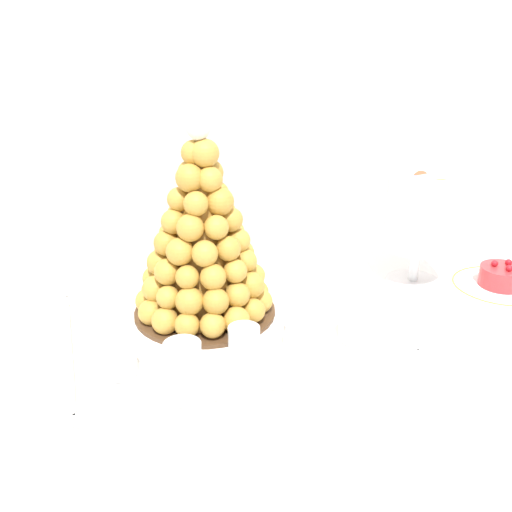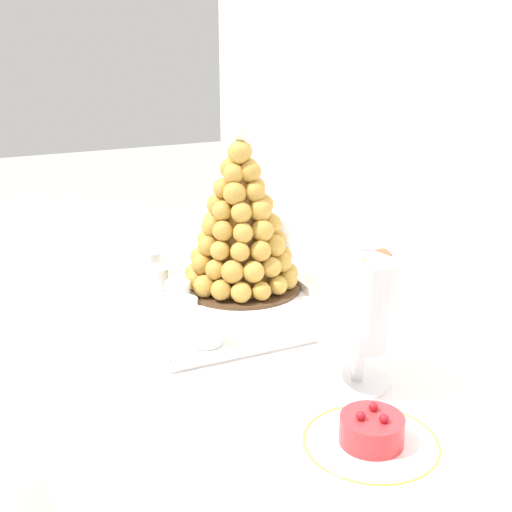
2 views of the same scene
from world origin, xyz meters
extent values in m
cylinder|color=brown|center=(-0.63, -0.30, 0.35)|extent=(0.04, 0.04, 0.71)
cylinder|color=brown|center=(-0.63, 0.30, 0.35)|extent=(0.04, 0.04, 0.71)
cube|color=brown|center=(0.00, 0.00, 0.71)|extent=(1.38, 0.72, 0.02)
cube|color=white|center=(0.00, 0.00, 0.73)|extent=(1.44, 0.78, 0.00)
cube|color=white|center=(0.00, -0.39, 0.58)|extent=(1.44, 0.01, 0.29)
cube|color=white|center=(0.00, 0.39, 0.58)|extent=(1.44, 0.01, 0.29)
cube|color=white|center=(-0.72, 0.00, 0.58)|extent=(0.01, 0.78, 0.29)
cube|color=white|center=(-0.12, 0.01, 0.73)|extent=(0.55, 0.38, 0.01)
cube|color=white|center=(-0.12, -0.19, 0.74)|extent=(0.55, 0.01, 0.02)
cube|color=white|center=(-0.12, 0.20, 0.74)|extent=(0.55, 0.01, 0.02)
cube|color=white|center=(-0.39, 0.01, 0.74)|extent=(0.01, 0.38, 0.02)
cube|color=white|center=(0.16, 0.01, 0.74)|extent=(0.01, 0.38, 0.02)
cylinder|color=white|center=(-0.12, 0.01, 0.74)|extent=(0.35, 0.35, 0.00)
cylinder|color=#4C331E|center=(-0.14, 0.08, 0.74)|extent=(0.27, 0.27, 0.01)
cone|color=#A97831|center=(-0.14, 0.08, 0.90)|extent=(0.18, 0.18, 0.31)
sphere|color=gold|center=(-0.04, 0.08, 0.77)|extent=(0.04, 0.04, 0.04)
sphere|color=gold|center=(-0.04, 0.12, 0.77)|extent=(0.04, 0.04, 0.04)
sphere|color=gold|center=(-0.07, 0.16, 0.77)|extent=(0.04, 0.04, 0.04)
sphere|color=gold|center=(-0.11, 0.18, 0.77)|extent=(0.04, 0.04, 0.04)
sphere|color=gold|center=(-0.15, 0.18, 0.77)|extent=(0.04, 0.04, 0.04)
sphere|color=gold|center=(-0.19, 0.17, 0.77)|extent=(0.05, 0.05, 0.05)
sphere|color=gold|center=(-0.23, 0.14, 0.77)|extent=(0.05, 0.05, 0.05)
sphere|color=gold|center=(-0.24, 0.10, 0.77)|extent=(0.05, 0.05, 0.05)
sphere|color=gold|center=(-0.24, 0.06, 0.77)|extent=(0.05, 0.05, 0.05)
sphere|color=gold|center=(-0.23, 0.02, 0.77)|extent=(0.05, 0.05, 0.05)
sphere|color=gold|center=(-0.19, -0.01, 0.77)|extent=(0.04, 0.04, 0.04)
sphere|color=gold|center=(-0.15, -0.03, 0.77)|extent=(0.05, 0.05, 0.05)
sphere|color=gold|center=(-0.11, -0.02, 0.77)|extent=(0.05, 0.05, 0.05)
sphere|color=gold|center=(-0.07, 0.00, 0.77)|extent=(0.04, 0.04, 0.04)
sphere|color=gold|center=(-0.04, 0.03, 0.77)|extent=(0.04, 0.04, 0.04)
sphere|color=gold|center=(-0.05, 0.11, 0.81)|extent=(0.04, 0.04, 0.04)
sphere|color=gold|center=(-0.08, 0.15, 0.81)|extent=(0.04, 0.04, 0.04)
sphere|color=gold|center=(-0.12, 0.17, 0.81)|extent=(0.05, 0.05, 0.05)
sphere|color=gold|center=(-0.16, 0.17, 0.81)|extent=(0.04, 0.04, 0.04)
sphere|color=gold|center=(-0.20, 0.15, 0.81)|extent=(0.04, 0.04, 0.04)
sphere|color=gold|center=(-0.23, 0.11, 0.81)|extent=(0.05, 0.05, 0.05)
sphere|color=gold|center=(-0.23, 0.07, 0.81)|extent=(0.05, 0.05, 0.05)
sphere|color=gold|center=(-0.22, 0.03, 0.81)|extent=(0.04, 0.04, 0.04)
sphere|color=gold|center=(-0.19, 0.00, 0.81)|extent=(0.05, 0.05, 0.05)
sphere|color=gold|center=(-0.14, -0.01, 0.81)|extent=(0.05, 0.05, 0.05)
sphere|color=gold|center=(-0.10, 0.00, 0.80)|extent=(0.04, 0.04, 0.04)
sphere|color=gold|center=(-0.07, 0.02, 0.81)|extent=(0.05, 0.05, 0.05)
sphere|color=gold|center=(-0.05, 0.07, 0.81)|extent=(0.05, 0.05, 0.05)
sphere|color=gold|center=(-0.08, 0.13, 0.85)|extent=(0.05, 0.05, 0.05)
sphere|color=gold|center=(-0.12, 0.15, 0.85)|extent=(0.04, 0.04, 0.04)
sphere|color=gold|center=(-0.16, 0.15, 0.85)|extent=(0.04, 0.04, 0.04)
sphere|color=gold|center=(-0.20, 0.13, 0.85)|extent=(0.05, 0.05, 0.05)
sphere|color=gold|center=(-0.22, 0.09, 0.85)|extent=(0.05, 0.05, 0.05)
sphere|color=gold|center=(-0.21, 0.05, 0.85)|extent=(0.05, 0.05, 0.05)
sphere|color=gold|center=(-0.18, 0.01, 0.85)|extent=(0.04, 0.04, 0.04)
sphere|color=gold|center=(-0.14, 0.00, 0.85)|extent=(0.05, 0.05, 0.05)
sphere|color=gold|center=(-0.10, 0.01, 0.85)|extent=(0.04, 0.04, 0.04)
sphere|color=gold|center=(-0.07, 0.04, 0.85)|extent=(0.04, 0.04, 0.04)
sphere|color=gold|center=(-0.06, 0.09, 0.85)|extent=(0.05, 0.05, 0.05)
sphere|color=gold|center=(-0.11, 0.13, 0.89)|extent=(0.05, 0.05, 0.05)
sphere|color=gold|center=(-0.15, 0.14, 0.89)|extent=(0.04, 0.04, 0.04)
sphere|color=gold|center=(-0.19, 0.12, 0.89)|extent=(0.04, 0.04, 0.04)
sphere|color=gold|center=(-0.21, 0.08, 0.89)|extent=(0.05, 0.05, 0.05)
sphere|color=gold|center=(-0.19, 0.04, 0.88)|extent=(0.05, 0.05, 0.05)
sphere|color=gold|center=(-0.15, 0.01, 0.88)|extent=(0.05, 0.05, 0.05)
sphere|color=gold|center=(-0.11, 0.02, 0.89)|extent=(0.04, 0.04, 0.04)
sphere|color=gold|center=(-0.08, 0.06, 0.88)|extent=(0.04, 0.04, 0.04)
sphere|color=gold|center=(-0.08, 0.10, 0.88)|extent=(0.05, 0.05, 0.05)
sphere|color=gold|center=(-0.13, 0.13, 0.93)|extent=(0.04, 0.04, 0.04)
sphere|color=gold|center=(-0.18, 0.12, 0.93)|extent=(0.04, 0.04, 0.04)
sphere|color=gold|center=(-0.19, 0.08, 0.93)|extent=(0.04, 0.04, 0.04)
sphere|color=gold|center=(-0.17, 0.04, 0.93)|extent=(0.05, 0.05, 0.05)
sphere|color=gold|center=(-0.13, 0.03, 0.92)|extent=(0.04, 0.04, 0.04)
sphere|color=gold|center=(-0.09, 0.06, 0.93)|extent=(0.04, 0.04, 0.04)
sphere|color=gold|center=(-0.10, 0.10, 0.92)|extent=(0.05, 0.05, 0.05)
sphere|color=gold|center=(-0.15, 0.12, 0.96)|extent=(0.04, 0.04, 0.04)
sphere|color=gold|center=(-0.18, 0.08, 0.96)|extent=(0.04, 0.04, 0.04)
sphere|color=gold|center=(-0.16, 0.04, 0.96)|extent=(0.04, 0.04, 0.04)
sphere|color=gold|center=(-0.11, 0.05, 0.96)|extent=(0.05, 0.05, 0.05)
sphere|color=gold|center=(-0.11, 0.10, 0.96)|extent=(0.04, 0.04, 0.04)
sphere|color=gold|center=(-0.15, 0.10, 1.00)|extent=(0.05, 0.05, 0.05)
sphere|color=gold|center=(-0.16, 0.07, 1.00)|extent=(0.05, 0.05, 0.05)
sphere|color=gold|center=(-0.13, 0.06, 1.00)|extent=(0.04, 0.04, 0.04)
sphere|color=gold|center=(-0.12, 0.09, 1.00)|extent=(0.05, 0.05, 0.05)
sphere|color=gold|center=(-0.15, 0.08, 1.04)|extent=(0.04, 0.04, 0.04)
sphere|color=gold|center=(-0.13, 0.07, 1.04)|extent=(0.05, 0.05, 0.05)
sphere|color=white|center=(-0.14, 0.08, 1.09)|extent=(0.04, 0.04, 0.04)
cylinder|color=silver|center=(-0.32, -0.08, 0.76)|extent=(0.05, 0.05, 0.05)
cylinder|color=brown|center=(-0.32, -0.08, 0.75)|extent=(0.05, 0.05, 0.02)
cylinder|color=#8C603D|center=(-0.32, -0.08, 0.77)|extent=(0.05, 0.05, 0.02)
sphere|color=brown|center=(-0.32, -0.07, 0.78)|extent=(0.01, 0.01, 0.01)
cylinder|color=silver|center=(-0.22, -0.10, 0.76)|extent=(0.06, 0.06, 0.05)
cylinder|color=brown|center=(-0.22, -0.10, 0.75)|extent=(0.05, 0.05, 0.02)
cylinder|color=#8C603D|center=(-0.22, -0.10, 0.76)|extent=(0.05, 0.05, 0.01)
sphere|color=brown|center=(-0.22, -0.09, 0.77)|extent=(0.02, 0.02, 0.02)
cylinder|color=silver|center=(-0.11, -0.08, 0.76)|extent=(0.05, 0.05, 0.05)
cylinder|color=gold|center=(-0.11, -0.08, 0.75)|extent=(0.05, 0.05, 0.02)
cylinder|color=#EAC166|center=(-0.11, -0.08, 0.76)|extent=(0.05, 0.05, 0.01)
sphere|color=brown|center=(-0.10, -0.07, 0.78)|extent=(0.01, 0.01, 0.01)
cylinder|color=silver|center=(-0.02, -0.09, 0.76)|extent=(0.05, 0.05, 0.05)
cylinder|color=gold|center=(-0.02, -0.09, 0.75)|extent=(0.04, 0.04, 0.02)
cylinder|color=#EAC166|center=(-0.02, -0.09, 0.76)|extent=(0.04, 0.04, 0.01)
sphere|color=brown|center=(-0.02, -0.09, 0.77)|extent=(0.01, 0.01, 0.01)
cylinder|color=silver|center=(0.09, -0.10, 0.76)|extent=(0.06, 0.06, 0.05)
cylinder|color=gold|center=(0.09, -0.10, 0.75)|extent=(0.05, 0.05, 0.02)
cylinder|color=#EAC166|center=(0.09, -0.10, 0.77)|extent=(0.05, 0.05, 0.02)
sphere|color=brown|center=(0.09, -0.10, 0.78)|extent=(0.02, 0.02, 0.02)
cylinder|color=white|center=(0.32, 0.09, 0.73)|extent=(0.12, 0.12, 0.01)
cylinder|color=white|center=(0.32, 0.09, 0.77)|extent=(0.02, 0.02, 0.08)
cylinder|color=white|center=(0.32, 0.09, 0.88)|extent=(0.15, 0.15, 0.15)
cylinder|color=#F9A54C|center=(0.34, 0.09, 0.83)|extent=(0.07, 0.05, 0.07)
cylinder|color=brown|center=(0.32, 0.13, 0.83)|extent=(0.07, 0.05, 0.07)
cylinder|color=#E54C47|center=(0.28, 0.09, 0.83)|extent=(0.06, 0.06, 0.06)
cylinder|color=#E54C47|center=(0.32, 0.05, 0.83)|extent=(0.07, 0.05, 0.07)
cylinder|color=yellow|center=(0.34, 0.11, 0.85)|extent=(0.05, 0.05, 0.05)
cylinder|color=#72B2E0|center=(0.31, 0.10, 0.85)|extent=(0.07, 0.05, 0.07)
cylinder|color=#D199D8|center=(0.32, 0.07, 0.85)|extent=(0.06, 0.06, 0.04)
cylinder|color=#E54C47|center=(0.33, 0.12, 0.87)|extent=(0.06, 0.06, 0.05)
cylinder|color=pink|center=(0.30, 0.09, 0.87)|extent=(0.07, 0.05, 0.07)
cylinder|color=#72B2E0|center=(0.31, 0.06, 0.87)|extent=(0.07, 0.06, 0.07)
cylinder|color=yellow|center=(0.34, 0.08, 0.87)|extent=(0.06, 0.06, 0.03)
cylinder|color=#D199D8|center=(0.30, 0.13, 0.90)|extent=(0.06, 0.06, 0.06)
cylinder|color=#D199D8|center=(0.30, 0.07, 0.90)|extent=(0.07, 0.06, 0.06)
cylinder|color=#E54C47|center=(0.34, 0.08, 0.90)|extent=(0.07, 0.05, 0.07)
cylinder|color=#9ED860|center=(0.28, 0.11, 0.92)|extent=(0.06, 0.05, 0.06)
cylinder|color=#D199D8|center=(0.30, 0.06, 0.92)|extent=(0.06, 0.05, 0.03)
cylinder|color=pink|center=(0.33, 0.08, 0.92)|extent=(0.07, 0.06, 0.07)
cylinder|color=pink|center=(0.35, 0.12, 0.92)|extent=(0.06, 0.06, 0.05)
cylinder|color=#D199D8|center=(0.29, 0.10, 0.94)|extent=(0.05, 0.05, 0.05)
cylinder|color=#72B2E0|center=(0.32, 0.05, 0.94)|extent=(0.05, 0.05, 0.04)
cylinder|color=#F9A54C|center=(0.35, 0.09, 0.94)|extent=(0.05, 0.05, 0.04)
cylinder|color=brown|center=(0.33, 0.12, 0.94)|extent=(0.06, 0.05, 0.06)
cylinder|color=white|center=(0.48, 0.01, 0.73)|extent=(0.20, 0.20, 0.01)
torus|color=gold|center=(0.48, 0.01, 0.73)|extent=(0.20, 0.20, 0.00)
cylinder|color=red|center=(0.48, 0.01, 0.76)|extent=(0.09, 0.09, 0.04)
sphere|color=#A51923|center=(0.50, 0.02, 0.78)|extent=(0.01, 0.01, 0.01)
sphere|color=#A51923|center=(0.46, 0.02, 0.78)|extent=(0.01, 0.01, 0.01)
sphere|color=#A51923|center=(0.48, -0.01, 0.78)|extent=(0.01, 0.01, 0.01)
cylinder|color=silver|center=(-0.17, 0.19, 0.73)|extent=(0.06, 0.06, 0.00)
cylinder|color=silver|center=(-0.17, 0.19, 0.77)|extent=(0.01, 0.01, 0.07)
sphere|color=silver|center=(-0.17, 0.19, 0.84)|extent=(0.07, 0.07, 0.07)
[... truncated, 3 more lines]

